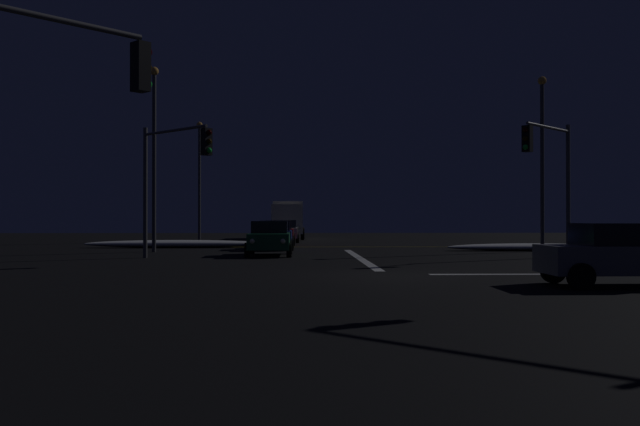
% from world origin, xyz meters
% --- Properties ---
extents(ground, '(120.00, 120.00, 0.10)m').
position_xyz_m(ground, '(0.00, 0.00, -0.05)').
color(ground, black).
extents(stop_line_north, '(0.35, 15.02, 0.01)m').
position_xyz_m(stop_line_north, '(0.00, 8.74, 0.00)').
color(stop_line_north, white).
rests_on(stop_line_north, ground).
extents(centre_line_ns, '(22.00, 0.15, 0.01)m').
position_xyz_m(centre_line_ns, '(0.00, 20.34, 0.00)').
color(centre_line_ns, yellow).
rests_on(centre_line_ns, ground).
extents(snow_bank_left_curb, '(10.74, 1.50, 0.44)m').
position_xyz_m(snow_bank_left_curb, '(-9.54, 19.49, 0.22)').
color(snow_bank_left_curb, white).
rests_on(snow_bank_left_curb, ground).
extents(snow_bank_right_curb, '(8.87, 1.50, 0.38)m').
position_xyz_m(snow_bank_right_curb, '(9.54, 15.16, 0.19)').
color(snow_bank_right_curb, white).
rests_on(snow_bank_right_curb, ground).
extents(sedan_green, '(2.02, 4.33, 1.57)m').
position_xyz_m(sedan_green, '(-3.90, 10.89, 0.80)').
color(sedan_green, '#14512D').
rests_on(sedan_green, ground).
extents(sedan_blue, '(2.02, 4.33, 1.57)m').
position_xyz_m(sedan_blue, '(-3.87, 17.07, 0.80)').
color(sedan_blue, navy).
rests_on(sedan_blue, ground).
extents(sedan_red, '(2.02, 4.33, 1.57)m').
position_xyz_m(sedan_red, '(-3.83, 23.37, 0.80)').
color(sedan_red, maroon).
rests_on(sedan_red, ground).
extents(sedan_white, '(2.02, 4.33, 1.57)m').
position_xyz_m(sedan_white, '(-3.57, 28.59, 0.80)').
color(sedan_white, silver).
rests_on(sedan_white, ground).
extents(box_truck, '(2.68, 8.28, 3.08)m').
position_xyz_m(box_truck, '(-3.47, 36.60, 1.71)').
color(box_truck, beige).
rests_on(box_truck, ground).
extents(sedan_gray_crossing, '(4.33, 2.02, 1.57)m').
position_xyz_m(sedan_gray_crossing, '(5.56, -3.75, 0.80)').
color(sedan_gray_crossing, slate).
rests_on(sedan_gray_crossing, ground).
extents(traffic_signal_sw, '(3.51, 3.51, 5.83)m').
position_xyz_m(traffic_signal_sw, '(-7.73, -7.73, 4.06)').
color(traffic_signal_sw, '#4C4C51').
rests_on(traffic_signal_sw, ground).
extents(traffic_signal_nw, '(3.32, 3.32, 5.57)m').
position_xyz_m(traffic_signal_nw, '(-7.79, 7.79, 3.87)').
color(traffic_signal_nw, '#4C4C51').
rests_on(traffic_signal_nw, ground).
extents(traffic_signal_ne, '(3.00, 3.00, 5.77)m').
position_xyz_m(traffic_signal_ne, '(7.95, 7.95, 3.98)').
color(traffic_signal_ne, '#4C4C51').
rests_on(traffic_signal_ne, ground).
extents(streetlamp_left_far, '(0.44, 0.44, 8.76)m').
position_xyz_m(streetlamp_left_far, '(-9.84, 30.34, 5.06)').
color(streetlamp_left_far, '#424247').
rests_on(streetlamp_left_far, ground).
extents(streetlamp_right_near, '(0.44, 0.44, 8.95)m').
position_xyz_m(streetlamp_right_near, '(9.84, 14.34, 5.16)').
color(streetlamp_right_near, '#424247').
rests_on(streetlamp_right_near, ground).
extents(streetlamp_left_near, '(0.44, 0.44, 9.31)m').
position_xyz_m(streetlamp_left_near, '(-9.84, 14.34, 5.35)').
color(streetlamp_left_near, '#424247').
rests_on(streetlamp_left_near, ground).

